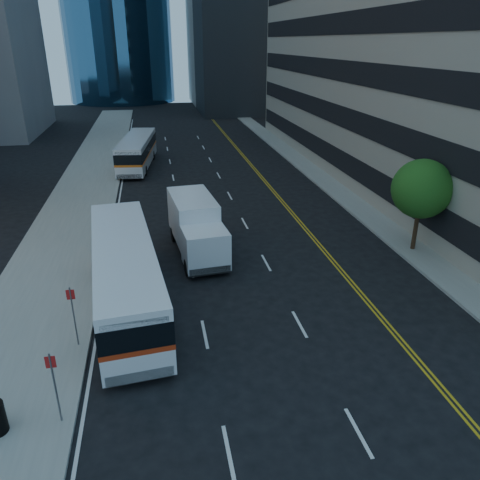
{
  "coord_description": "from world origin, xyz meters",
  "views": [
    {
      "loc": [
        -5.01,
        -13.92,
        10.95
      ],
      "look_at": [
        -1.51,
        4.86,
        2.8
      ],
      "focal_mm": 35.0,
      "sensor_mm": 36.0,
      "label": 1
    }
  ],
  "objects_px": {
    "box_truck": "(196,227)",
    "bus_rear": "(137,151)",
    "bus_front": "(125,273)",
    "street_tree": "(422,189)"
  },
  "relations": [
    {
      "from": "bus_front",
      "to": "box_truck",
      "type": "relative_size",
      "value": 1.78
    },
    {
      "from": "bus_rear",
      "to": "box_truck",
      "type": "relative_size",
      "value": 1.65
    },
    {
      "from": "street_tree",
      "to": "box_truck",
      "type": "distance_m",
      "value": 12.32
    },
    {
      "from": "street_tree",
      "to": "bus_front",
      "type": "distance_m",
      "value": 16.04
    },
    {
      "from": "street_tree",
      "to": "bus_front",
      "type": "xyz_separation_m",
      "value": [
        -15.6,
        -3.13,
        -2.02
      ]
    },
    {
      "from": "bus_front",
      "to": "bus_rear",
      "type": "bearing_deg",
      "value": 83.75
    },
    {
      "from": "bus_rear",
      "to": "street_tree",
      "type": "bearing_deg",
      "value": -48.17
    },
    {
      "from": "bus_front",
      "to": "box_truck",
      "type": "height_order",
      "value": "box_truck"
    },
    {
      "from": "box_truck",
      "to": "bus_rear",
      "type": "bearing_deg",
      "value": 93.88
    },
    {
      "from": "bus_front",
      "to": "bus_rear",
      "type": "xyz_separation_m",
      "value": [
        0.1,
        25.6,
        -0.12
      ]
    }
  ]
}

